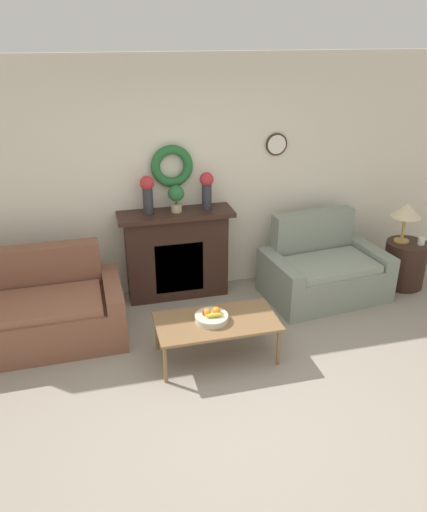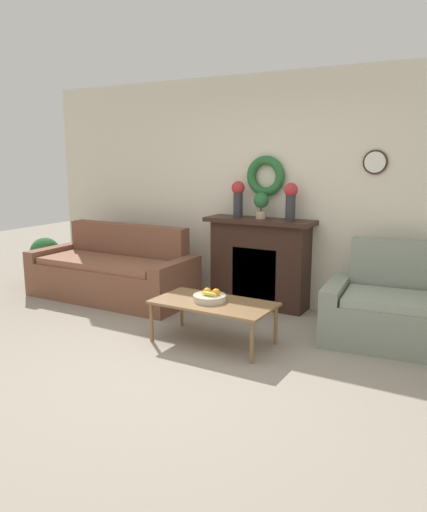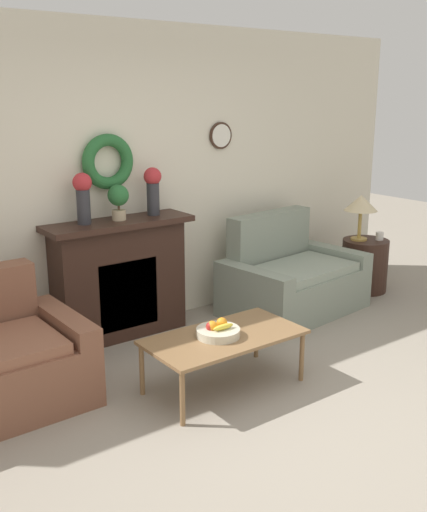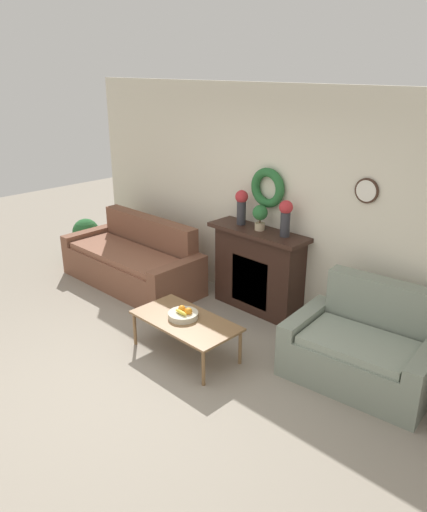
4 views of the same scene
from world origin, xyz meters
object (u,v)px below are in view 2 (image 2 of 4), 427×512
at_px(vase_on_mantel_left, 238,196).
at_px(potted_plant_on_mantel, 261,203).
at_px(coffee_table, 213,305).
at_px(couch_left, 114,273).
at_px(loveseat_right, 400,311).
at_px(potted_plant_floor_by_couch, 45,255).
at_px(fireplace, 260,262).
at_px(vase_on_mantel_right, 291,199).
at_px(fruit_bowl, 210,297).

xyz_separation_m(vase_on_mantel_left, potted_plant_on_mantel, (0.31, -0.02, -0.06)).
xyz_separation_m(coffee_table, potted_plant_on_mantel, (-0.12, 1.31, 0.86)).
height_order(couch_left, loveseat_right, loveseat_right).
distance_m(loveseat_right, potted_plant_floor_by_couch, 4.69).
bearing_deg(vase_on_mantel_left, potted_plant_floor_by_couch, -168.56).
bearing_deg(coffee_table, potted_plant_on_mantel, 95.19).
distance_m(fireplace, coffee_table, 1.34).
relative_size(fireplace, vase_on_mantel_right, 3.08).
bearing_deg(potted_plant_on_mantel, coffee_table, -84.81).
xyz_separation_m(fireplace, potted_plant_floor_by_couch, (-3.02, -0.55, -0.12)).
height_order(fireplace, potted_plant_on_mantel, potted_plant_on_mantel).
distance_m(couch_left, loveseat_right, 3.42).
height_order(fireplace, loveseat_right, fireplace).
height_order(loveseat_right, potted_plant_floor_by_couch, loveseat_right).
height_order(couch_left, potted_plant_floor_by_couch, couch_left).
bearing_deg(coffee_table, couch_left, 158.57).
xyz_separation_m(vase_on_mantel_left, vase_on_mantel_right, (0.66, 0.00, -0.00)).
distance_m(vase_on_mantel_left, potted_plant_floor_by_couch, 2.92).
relative_size(loveseat_right, coffee_table, 1.27).
xyz_separation_m(coffee_table, potted_plant_floor_by_couch, (-3.15, 0.78, 0.03)).
relative_size(loveseat_right, vase_on_mantel_right, 3.47).
relative_size(vase_on_mantel_left, potted_plant_floor_by_couch, 0.65).
bearing_deg(fireplace, couch_left, -161.30).
bearing_deg(couch_left, fruit_bowl, -22.70).
xyz_separation_m(fireplace, fruit_bowl, (0.09, -1.32, -0.08)).
xyz_separation_m(fireplace, coffee_table, (0.13, -1.33, -0.16)).
bearing_deg(potted_plant_on_mantel, loveseat_right, -13.70).
bearing_deg(couch_left, potted_plant_on_mantel, 17.00).
bearing_deg(fireplace, vase_on_mantel_left, 178.93).
relative_size(fireplace, fruit_bowl, 4.09).
relative_size(vase_on_mantel_right, potted_plant_floor_by_couch, 0.64).
bearing_deg(fruit_bowl, potted_plant_floor_by_couch, 166.06).
xyz_separation_m(vase_on_mantel_right, potted_plant_floor_by_couch, (-3.38, -0.55, -0.89)).
height_order(couch_left, vase_on_mantel_right, vase_on_mantel_right).
distance_m(fruit_bowl, potted_plant_on_mantel, 1.52).
bearing_deg(couch_left, fireplace, 17.55).
xyz_separation_m(loveseat_right, potted_plant_floor_by_couch, (-4.69, -0.13, 0.10)).
bearing_deg(loveseat_right, fireplace, 159.59).
height_order(fireplace, couch_left, fireplace).
relative_size(fruit_bowl, vase_on_mantel_left, 0.75).
distance_m(fireplace, couch_left, 1.86).
xyz_separation_m(vase_on_mantel_left, potted_plant_floor_by_couch, (-2.72, -0.55, -0.89)).
bearing_deg(fruit_bowl, vase_on_mantel_left, 106.23).
bearing_deg(vase_on_mantel_right, vase_on_mantel_left, 180.00).
xyz_separation_m(fireplace, vase_on_mantel_right, (0.36, 0.01, 0.77)).
xyz_separation_m(couch_left, vase_on_mantel_right, (2.11, 0.60, 0.98)).
bearing_deg(couch_left, coffee_table, -22.58).
bearing_deg(potted_plant_floor_by_couch, fruit_bowl, -13.94).
xyz_separation_m(fireplace, couch_left, (-1.75, -0.59, -0.22)).
distance_m(couch_left, vase_on_mantel_left, 1.85).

